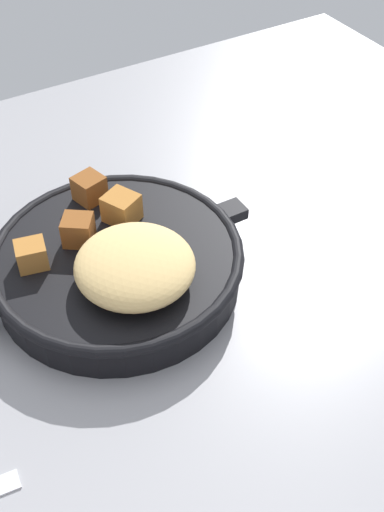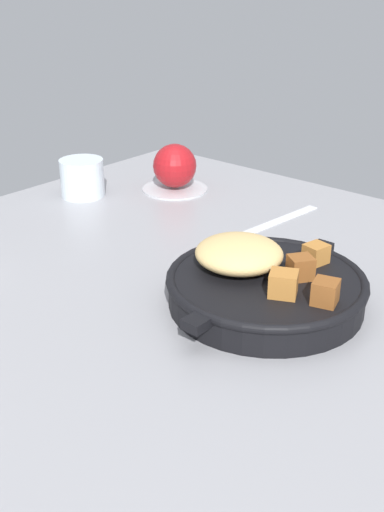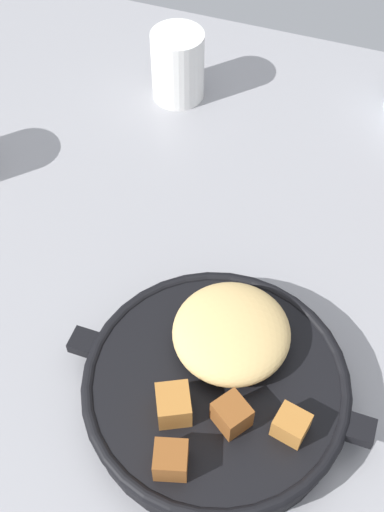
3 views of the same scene
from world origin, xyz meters
TOP-DOWN VIEW (x-y plane):
  - ground_plane at (0.00, 0.00)cm, footprint 102.50×98.11cm
  - cast_iron_skillet at (5.98, -9.55)cm, footprint 28.83×24.50cm
  - saucer_plate at (31.07, 27.71)cm, footprint 12.12×12.12cm
  - red_apple at (31.07, 27.71)cm, footprint 7.99×7.99cm
  - butter_knife at (30.64, 4.20)cm, footprint 18.24×3.43cm
  - water_glass_short at (17.76, 38.04)cm, footprint 7.82×7.82cm

SIDE VIEW (x-z plane):
  - ground_plane at x=0.00cm, z-range -2.40..0.00cm
  - butter_knife at x=30.64cm, z-range 0.00..0.36cm
  - saucer_plate at x=31.07cm, z-range 0.00..0.60cm
  - cast_iron_skillet at x=5.98cm, z-range -0.95..6.57cm
  - water_glass_short at x=17.76cm, z-range 0.00..6.72cm
  - red_apple at x=31.07cm, z-range 0.60..8.59cm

